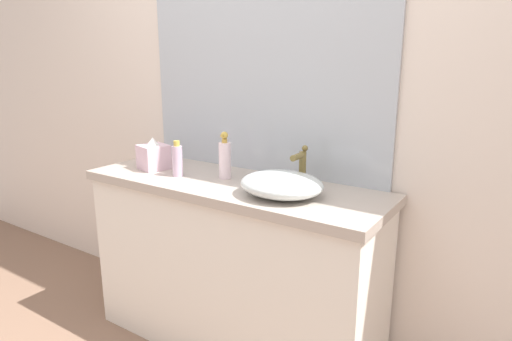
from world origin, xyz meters
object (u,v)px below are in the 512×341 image
(tissue_box, at_px, (154,156))
(lotion_bottle, at_px, (177,160))
(sink_basin, at_px, (282,184))
(soap_dispenser, at_px, (225,158))

(tissue_box, bearing_deg, lotion_bottle, -10.79)
(sink_basin, bearing_deg, lotion_bottle, -179.35)
(lotion_bottle, bearing_deg, tissue_box, 169.21)
(sink_basin, relative_size, soap_dispenser, 1.59)
(sink_basin, height_order, lotion_bottle, lotion_bottle)
(sink_basin, distance_m, lotion_bottle, 0.58)
(sink_basin, xyz_separation_m, soap_dispenser, (-0.37, 0.09, 0.05))
(soap_dispenser, xyz_separation_m, lotion_bottle, (-0.22, -0.10, -0.02))
(lotion_bottle, height_order, tissue_box, lotion_bottle)
(soap_dispenser, height_order, tissue_box, soap_dispenser)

